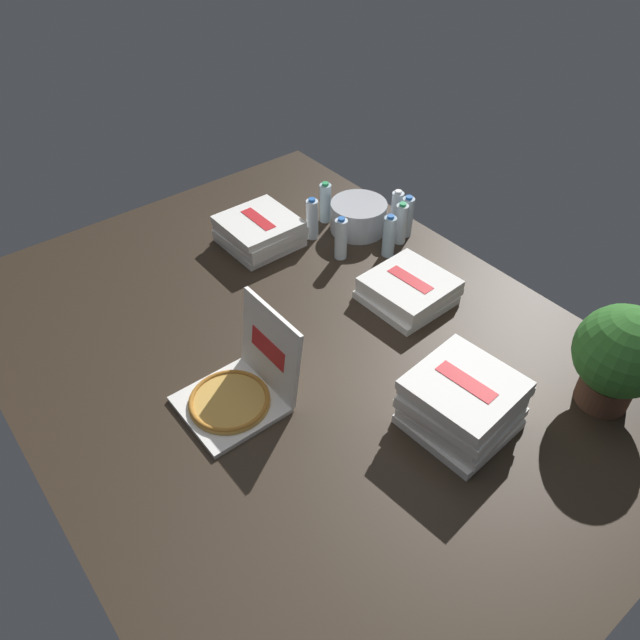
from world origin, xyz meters
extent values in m
cube|color=#2D2319|center=(0.00, 0.00, -0.01)|extent=(3.20, 2.40, 0.02)
cube|color=white|center=(0.10, -0.44, 0.01)|extent=(0.38, 0.38, 0.02)
cylinder|color=gold|center=(0.10, -0.44, 0.03)|extent=(0.34, 0.34, 0.02)
torus|color=#B1712A|center=(0.10, -0.44, 0.04)|extent=(0.34, 0.34, 0.02)
cube|color=white|center=(0.10, -0.22, 0.21)|extent=(0.38, 0.07, 0.38)
cube|color=red|center=(0.10, -0.23, 0.21)|extent=(0.23, 0.02, 0.10)
cube|color=white|center=(-0.82, 0.34, 0.02)|extent=(0.39, 0.39, 0.04)
cube|color=white|center=(-0.81, 0.34, 0.06)|extent=(0.40, 0.40, 0.04)
cube|color=red|center=(-0.81, 0.34, 0.08)|extent=(0.25, 0.08, 0.00)
cube|color=white|center=(-0.81, 0.34, 0.10)|extent=(0.39, 0.39, 0.04)
cube|color=white|center=(-0.81, 0.33, 0.14)|extent=(0.38, 0.38, 0.04)
cube|color=red|center=(-0.81, 0.33, 0.17)|extent=(0.25, 0.07, 0.00)
cube|color=white|center=(0.06, 0.63, 0.02)|extent=(0.39, 0.39, 0.04)
cube|color=red|center=(0.06, 0.63, 0.04)|extent=(0.25, 0.08, 0.00)
cube|color=white|center=(0.06, 0.65, 0.06)|extent=(0.40, 0.40, 0.04)
cube|color=white|center=(0.06, 0.65, 0.10)|extent=(0.41, 0.41, 0.04)
cube|color=red|center=(0.06, 0.65, 0.13)|extent=(0.25, 0.08, 0.00)
cube|color=white|center=(0.76, 0.24, 0.02)|extent=(0.41, 0.41, 0.04)
cube|color=white|center=(0.75, 0.25, 0.06)|extent=(0.43, 0.43, 0.04)
cube|color=white|center=(0.74, 0.25, 0.10)|extent=(0.42, 0.42, 0.04)
cube|color=red|center=(0.74, 0.25, 0.13)|extent=(0.25, 0.09, 0.00)
cube|color=white|center=(0.75, 0.24, 0.14)|extent=(0.43, 0.43, 0.04)
cube|color=red|center=(0.75, 0.24, 0.17)|extent=(0.26, 0.10, 0.00)
cube|color=white|center=(0.75, 0.26, 0.19)|extent=(0.42, 0.42, 0.04)
cube|color=white|center=(0.75, 0.24, 0.23)|extent=(0.42, 0.42, 0.04)
cube|color=red|center=(0.75, 0.24, 0.25)|extent=(0.25, 0.09, 0.00)
cylinder|color=#B7BABF|center=(-0.58, 0.87, 0.09)|extent=(0.32, 0.32, 0.17)
cylinder|color=white|center=(-0.34, 0.97, 0.12)|extent=(0.07, 0.07, 0.24)
cylinder|color=#239951|center=(-0.34, 0.97, 0.24)|extent=(0.04, 0.04, 0.01)
cylinder|color=silver|center=(-0.77, 0.78, 0.12)|extent=(0.07, 0.07, 0.24)
cylinder|color=#239951|center=(-0.77, 0.78, 0.24)|extent=(0.04, 0.04, 0.01)
cylinder|color=white|center=(-0.45, 1.04, 0.12)|extent=(0.07, 0.07, 0.24)
cylinder|color=white|center=(-0.45, 1.04, 0.24)|extent=(0.04, 0.04, 0.01)
cylinder|color=white|center=(-0.43, 0.61, 0.12)|extent=(0.07, 0.07, 0.24)
cylinder|color=blue|center=(-0.43, 0.61, 0.24)|extent=(0.04, 0.04, 0.01)
cylinder|color=silver|center=(-0.29, 0.83, 0.12)|extent=(0.07, 0.07, 0.24)
cylinder|color=blue|center=(-0.29, 0.83, 0.24)|extent=(0.04, 0.04, 0.01)
cylinder|color=white|center=(-0.68, 0.61, 0.12)|extent=(0.07, 0.07, 0.24)
cylinder|color=blue|center=(-0.68, 0.61, 0.24)|extent=(0.04, 0.04, 0.01)
cylinder|color=silver|center=(-0.37, 1.05, 0.12)|extent=(0.07, 0.07, 0.24)
cylinder|color=blue|center=(-0.37, 1.05, 0.24)|extent=(0.04, 0.04, 0.01)
cylinder|color=#513323|center=(1.05, 0.81, 0.07)|extent=(0.22, 0.22, 0.13)
sphere|color=#306D28|center=(1.05, 0.81, 0.29)|extent=(0.38, 0.38, 0.38)
camera|label=1|loc=(1.62, -1.17, 1.97)|focal=33.87mm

